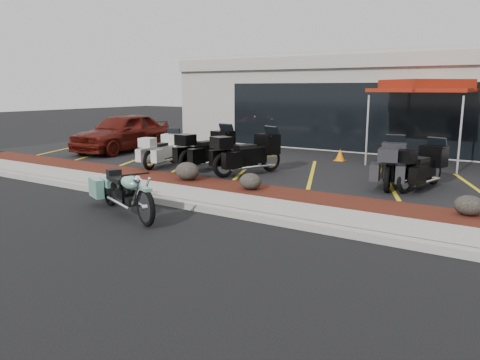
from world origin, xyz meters
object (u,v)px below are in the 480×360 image
Objects in this scene: popup_canopy at (425,87)px; traffic_cone at (340,155)px; touring_white at (174,146)px; parked_car at (122,132)px; hero_cruiser at (146,202)px.

traffic_cone is at bearing -175.22° from popup_canopy.
parked_car is (-3.69, 1.20, 0.16)m from touring_white.
touring_white is 8.36m from popup_canopy.
hero_cruiser is at bearing -92.50° from traffic_cone.
popup_canopy reaches higher than traffic_cone.
hero_cruiser is 0.64× the size of parked_car.
hero_cruiser is 8.99m from traffic_cone.
parked_car is at bearing -178.78° from popup_canopy.
popup_canopy reaches higher than hero_cruiser.
parked_car is 11.14m from popup_canopy.
touring_white is 5.06× the size of traffic_cone.
hero_cruiser is 6.78m from touring_white.
traffic_cone is at bearing 11.47° from parked_car.
hero_cruiser reaches higher than traffic_cone.
touring_white is at bearing -22.59° from parked_car.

